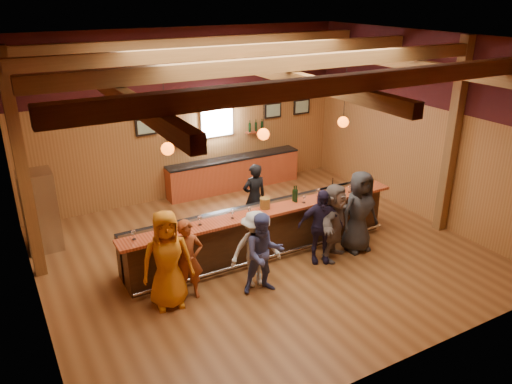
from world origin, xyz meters
TOP-DOWN VIEW (x-y plane):
  - room at (0.00, 0.06)m, footprint 9.04×9.00m
  - bar_counter at (0.02, 0.15)m, footprint 6.30×1.07m
  - back_bar_cabinet at (1.20, 3.72)m, footprint 4.00×0.52m
  - window at (0.80, 3.95)m, footprint 0.95×0.09m
  - framed_pictures at (1.67, 3.94)m, footprint 5.35×0.05m
  - wine_shelves at (0.80, 3.88)m, footprint 3.00×0.18m
  - pendant_lights at (0.00, 0.00)m, footprint 4.24×0.24m
  - stainless_fridge at (-4.10, 2.60)m, footprint 0.70×0.70m
  - customer_orange at (-2.42, -0.81)m, footprint 1.00×0.74m
  - customer_redvest at (-2.02, -0.75)m, footprint 0.64×0.49m
  - customer_denim at (-0.70, -1.26)m, footprint 0.90×0.77m
  - customer_white at (-0.73, -1.00)m, footprint 1.09×0.74m
  - customer_navy at (0.89, -0.85)m, footprint 1.03×0.76m
  - customer_brown at (1.24, -0.87)m, footprint 1.59×1.24m
  - customer_dark at (1.91, -0.85)m, footprint 0.90×0.60m
  - bartender at (0.44, 1.17)m, footprint 0.61×0.42m
  - ice_bucket at (0.01, -0.07)m, footprint 0.21×0.21m
  - bottle_a at (0.76, -0.10)m, footprint 0.08×0.08m
  - bottle_b at (0.75, -0.04)m, footprint 0.08×0.08m
  - glass_a at (-2.79, -0.11)m, footprint 0.09×0.09m
  - glass_b at (-1.98, -0.14)m, footprint 0.08×0.08m
  - glass_c at (-1.50, -0.13)m, footprint 0.09×0.09m
  - glass_d at (-0.81, -0.17)m, footprint 0.08×0.08m
  - glass_e at (-0.45, -0.22)m, footprint 0.09×0.09m
  - glass_f at (0.89, -0.23)m, footprint 0.08×0.08m
  - glass_g at (1.36, -0.10)m, footprint 0.09×0.09m
  - glass_h at (2.13, -0.23)m, footprint 0.08×0.08m

SIDE VIEW (x-z plane):
  - back_bar_cabinet at x=1.20m, z-range 0.00..0.95m
  - bar_counter at x=0.02m, z-range -0.03..1.08m
  - customer_white at x=-0.73m, z-range 0.00..1.56m
  - customer_redvest at x=-2.02m, z-range 0.00..1.57m
  - customer_denim at x=-0.70m, z-range 0.00..1.61m
  - customer_navy at x=0.89m, z-range 0.00..1.62m
  - bartender at x=0.44m, z-range 0.00..1.65m
  - customer_brown at x=1.24m, z-range 0.00..1.69m
  - stainless_fridge at x=-4.10m, z-range 0.00..1.80m
  - customer_dark at x=1.91m, z-range 0.00..1.83m
  - customer_orange at x=-2.42m, z-range 0.00..1.87m
  - ice_bucket at x=0.01m, z-range 1.11..1.34m
  - glass_h at x=2.13m, z-range 1.15..1.32m
  - glass_d at x=-0.81m, z-range 1.15..1.32m
  - glass_f at x=0.89m, z-range 1.15..1.32m
  - glass_b at x=-1.98m, z-range 1.15..1.33m
  - bottle_b at x=0.75m, z-range 1.07..1.42m
  - glass_e at x=-0.45m, z-range 1.15..1.34m
  - glass_c at x=-1.50m, z-range 1.15..1.35m
  - glass_g at x=1.36m, z-range 1.15..1.35m
  - glass_a at x=-2.79m, z-range 1.15..1.35m
  - bottle_a at x=0.76m, z-range 1.07..1.45m
  - wine_shelves at x=0.80m, z-range 1.47..1.77m
  - window at x=0.80m, z-range 1.57..2.52m
  - framed_pictures at x=1.67m, z-range 1.88..2.33m
  - pendant_lights at x=0.00m, z-range 2.02..3.39m
  - room at x=0.00m, z-range 0.95..5.47m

